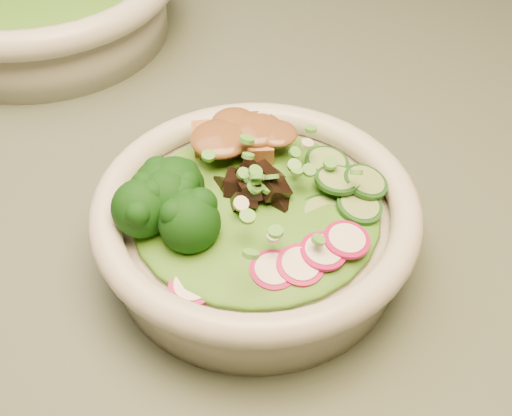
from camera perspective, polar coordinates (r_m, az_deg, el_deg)
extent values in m
cube|color=#445143|center=(0.69, 16.00, 5.02)|extent=(1.20, 0.80, 0.03)
cylinder|color=beige|center=(0.53, 0.00, -2.30)|extent=(0.21, 0.21, 0.05)
torus|color=beige|center=(0.51, 0.00, 0.00)|extent=(0.24, 0.24, 0.02)
cylinder|color=beige|center=(0.81, -16.75, 14.98)|extent=(0.26, 0.26, 0.06)
ellipsoid|color=#236114|center=(0.51, 0.00, 0.08)|extent=(0.18, 0.18, 0.02)
ellipsoid|color=brown|center=(0.53, -1.55, 5.75)|extent=(0.06, 0.05, 0.01)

